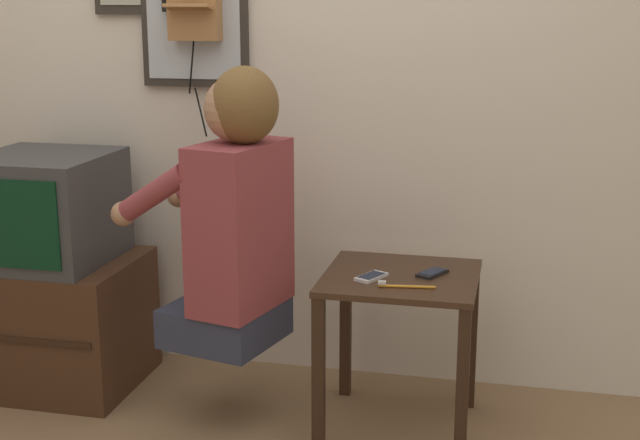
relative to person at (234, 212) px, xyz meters
The scene contains 9 objects.
wall_back 0.75m from the person, 84.37° to the left, with size 6.80×0.05×2.55m.
side_table 0.67m from the person, ahead, with size 0.53×0.51×0.58m.
person is the anchor object (origin of this frame).
tv_stand 0.98m from the person, 168.17° to the left, with size 0.65×0.55×0.51m.
television 0.84m from the person, 169.20° to the left, with size 0.49×0.52×0.42m.
wall_mirror 0.93m from the person, 121.67° to the left, with size 0.44×0.03×0.63m.
cell_phone_held 0.53m from the person, ahead, with size 0.11×0.14×0.01m.
cell_phone_spare 0.72m from the person, ahead, with size 0.11×0.14×0.01m.
toothbrush 0.64m from the person, ahead, with size 0.19×0.04×0.02m.
Camera 1 is at (0.91, -2.38, 1.50)m, focal length 50.00 mm.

